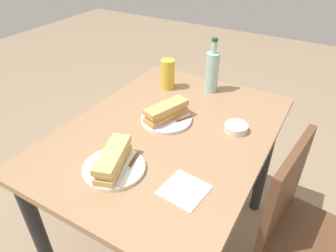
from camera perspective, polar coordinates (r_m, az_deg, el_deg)
ground_plane at (r=1.85m, az=-0.00°, el=-20.82°), size 8.00×8.00×0.00m
dining_table at (r=1.37m, az=-0.00°, el=-5.01°), size 1.11×0.82×0.78m
chair_far at (r=1.38m, az=23.76°, el=-17.57°), size 0.45×0.45×0.86m
plate_near at (r=1.11m, az=-10.11°, el=-7.78°), size 0.22×0.22×0.01m
baguette_sandwich_near at (r=1.08m, az=-10.33°, el=-6.15°), size 0.22×0.13×0.07m
knife_near at (r=1.09m, az=-7.40°, el=-7.40°), size 0.18×0.05×0.01m
plate_far at (r=1.35m, az=-0.31°, el=1.28°), size 0.22×0.22×0.01m
baguette_sandwich_far at (r=1.32m, az=-0.32°, el=2.78°), size 0.22×0.13×0.07m
knife_far at (r=1.31m, az=1.56°, el=0.90°), size 0.16×0.10×0.01m
water_bottle at (r=1.57m, az=8.30°, el=10.20°), size 0.07×0.07×0.28m
beer_glass at (r=1.59m, az=-0.05°, el=9.72°), size 0.07×0.07×0.16m
olive_bowl at (r=1.31m, az=12.70°, el=-0.30°), size 0.10×0.10×0.03m
paper_napkin at (r=1.03m, az=3.07°, el=-11.90°), size 0.15×0.15×0.00m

